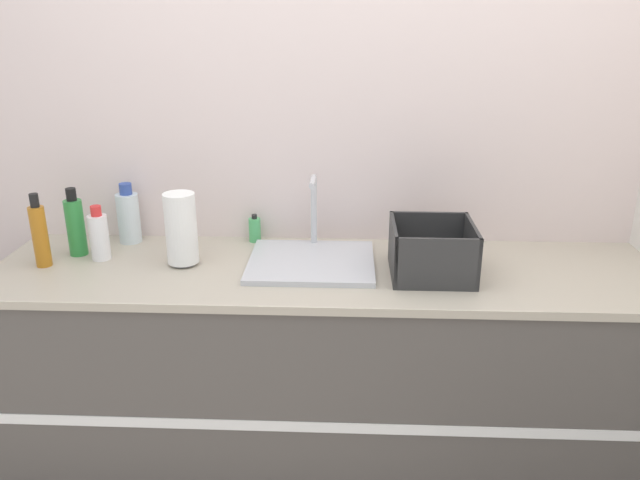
{
  "coord_description": "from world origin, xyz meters",
  "views": [
    {
      "loc": [
        0.07,
        -1.79,
        1.78
      ],
      "look_at": [
        -0.02,
        0.28,
        1.01
      ],
      "focal_mm": 35.0,
      "sensor_mm": 36.0,
      "label": 1
    }
  ],
  "objects": [
    {
      "name": "wall_back",
      "position": [
        0.0,
        0.66,
        1.3
      ],
      "size": [
        4.83,
        0.06,
        2.6
      ],
      "color": "silver",
      "rests_on": "ground_plane"
    },
    {
      "name": "counter_cabinet",
      "position": [
        0.0,
        0.31,
        0.45
      ],
      "size": [
        2.45,
        0.65,
        0.89
      ],
      "color": "#514C47",
      "rests_on": "ground_plane"
    },
    {
      "name": "sink",
      "position": [
        -0.06,
        0.35,
        0.91
      ],
      "size": [
        0.46,
        0.41,
        0.3
      ],
      "color": "silver",
      "rests_on": "counter_cabinet"
    },
    {
      "name": "paper_towel_roll",
      "position": [
        -0.53,
        0.33,
        1.03
      ],
      "size": [
        0.11,
        0.11,
        0.27
      ],
      "color": "#4C4C51",
      "rests_on": "counter_cabinet"
    },
    {
      "name": "dish_rack",
      "position": [
        0.37,
        0.28,
        0.97
      ],
      "size": [
        0.29,
        0.29,
        0.19
      ],
      "color": "#2D2D2D",
      "rests_on": "counter_cabinet"
    },
    {
      "name": "bottle_amber",
      "position": [
        -1.04,
        0.29,
        1.02
      ],
      "size": [
        0.06,
        0.06,
        0.28
      ],
      "color": "#B26B19",
      "rests_on": "counter_cabinet"
    },
    {
      "name": "bottle_clear",
      "position": [
        -0.81,
        0.56,
        1.0
      ],
      "size": [
        0.09,
        0.09,
        0.24
      ],
      "color": "silver",
      "rests_on": "counter_cabinet"
    },
    {
      "name": "bottle_white_spray",
      "position": [
        -0.85,
        0.37,
        0.99
      ],
      "size": [
        0.07,
        0.07,
        0.21
      ],
      "color": "white",
      "rests_on": "counter_cabinet"
    },
    {
      "name": "bottle_green",
      "position": [
        -0.96,
        0.41,
        1.01
      ],
      "size": [
        0.07,
        0.07,
        0.26
      ],
      "color": "#2D8C3D",
      "rests_on": "counter_cabinet"
    },
    {
      "name": "soap_dispenser",
      "position": [
        -0.3,
        0.58,
        0.95
      ],
      "size": [
        0.05,
        0.05,
        0.11
      ],
      "color": "#4CB266",
      "rests_on": "counter_cabinet"
    }
  ]
}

